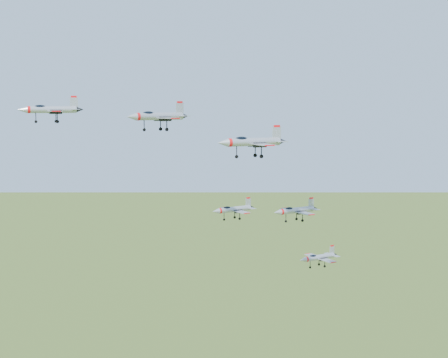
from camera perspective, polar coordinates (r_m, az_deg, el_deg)
jet_lead at (r=125.83m, az=-15.62°, el=6.15°), size 12.37×10.50×3.36m
jet_left_high at (r=121.66m, az=-6.09°, el=5.73°), size 13.70×11.28×3.67m
jet_right_high at (r=111.64m, az=2.56°, el=3.42°), size 13.69×11.57×3.69m
jet_left_low at (r=141.01m, az=0.85°, el=-2.78°), size 11.40×9.44×3.05m
jet_right_low at (r=128.30m, az=6.55°, el=-2.86°), size 11.12×9.25×2.97m
jet_trail at (r=153.98m, az=8.63°, el=-7.08°), size 11.78×9.78×3.15m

